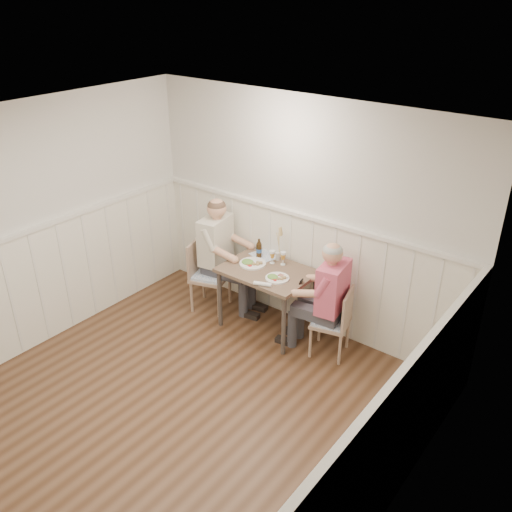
# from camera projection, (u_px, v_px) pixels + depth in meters

# --- Properties ---
(ground_plane) EXTENTS (4.50, 4.50, 0.00)m
(ground_plane) POSITION_uv_depth(u_px,v_px,m) (161.00, 425.00, 4.89)
(ground_plane) COLOR #442A18
(room_shell) EXTENTS (4.04, 4.54, 2.60)m
(room_shell) POSITION_uv_depth(u_px,v_px,m) (146.00, 279.00, 4.20)
(room_shell) COLOR silver
(room_shell) RESTS_ON ground
(wainscot) EXTENTS (4.00, 4.49, 1.34)m
(wainscot) POSITION_uv_depth(u_px,v_px,m) (209.00, 328.00, 5.06)
(wainscot) COLOR silver
(wainscot) RESTS_ON ground
(dining_table) EXTENTS (0.99, 0.70, 0.75)m
(dining_table) POSITION_uv_depth(u_px,v_px,m) (267.00, 277.00, 5.99)
(dining_table) COLOR brown
(dining_table) RESTS_ON ground
(chair_right) EXTENTS (0.45, 0.45, 0.79)m
(chair_right) POSITION_uv_depth(u_px,v_px,m) (335.00, 320.00, 5.65)
(chair_right) COLOR #997B64
(chair_right) RESTS_ON ground
(chair_left) EXTENTS (0.52, 0.52, 0.87)m
(chair_left) POSITION_uv_depth(u_px,v_px,m) (206.00, 272.00, 6.47)
(chair_left) COLOR #997B64
(chair_left) RESTS_ON ground
(man_in_pink) EXTENTS (0.65, 0.45, 1.31)m
(man_in_pink) POSITION_uv_depth(u_px,v_px,m) (328.00, 307.00, 5.63)
(man_in_pink) COLOR #3F3F47
(man_in_pink) RESTS_ON ground
(diner_cream) EXTENTS (0.70, 0.50, 1.41)m
(diner_cream) POSITION_uv_depth(u_px,v_px,m) (219.00, 261.00, 6.47)
(diner_cream) COLOR #3F3F47
(diner_cream) RESTS_ON ground
(plate_man) EXTENTS (0.26, 0.26, 0.06)m
(plate_man) POSITION_uv_depth(u_px,v_px,m) (276.00, 277.00, 5.76)
(plate_man) COLOR white
(plate_man) RESTS_ON dining_table
(plate_diner) EXTENTS (0.30, 0.30, 0.08)m
(plate_diner) POSITION_uv_depth(u_px,v_px,m) (251.00, 262.00, 6.05)
(plate_diner) COLOR white
(plate_diner) RESTS_ON dining_table
(beer_glass_a) EXTENTS (0.06, 0.06, 0.16)m
(beer_glass_a) POSITION_uv_depth(u_px,v_px,m) (283.00, 256.00, 6.01)
(beer_glass_a) COLOR silver
(beer_glass_a) RESTS_ON dining_table
(beer_glass_b) EXTENTS (0.06, 0.06, 0.15)m
(beer_glass_b) POSITION_uv_depth(u_px,v_px,m) (272.00, 255.00, 6.04)
(beer_glass_b) COLOR silver
(beer_glass_b) RESTS_ON dining_table
(beer_bottle) EXTENTS (0.06, 0.06, 0.23)m
(beer_bottle) POSITION_uv_depth(u_px,v_px,m) (259.00, 249.00, 6.17)
(beer_bottle) COLOR black
(beer_bottle) RESTS_ON dining_table
(rolled_napkin) EXTENTS (0.19, 0.11, 0.04)m
(rolled_napkin) POSITION_uv_depth(u_px,v_px,m) (263.00, 284.00, 5.63)
(rolled_napkin) COLOR white
(rolled_napkin) RESTS_ON dining_table
(grass_vase) EXTENTS (0.05, 0.05, 0.44)m
(grass_vase) POSITION_uv_depth(u_px,v_px,m) (278.00, 244.00, 6.07)
(grass_vase) COLOR silver
(grass_vase) RESTS_ON dining_table
(gingham_mat) EXTENTS (0.35, 0.31, 0.01)m
(gingham_mat) POSITION_uv_depth(u_px,v_px,m) (264.00, 256.00, 6.24)
(gingham_mat) COLOR #6886B4
(gingham_mat) RESTS_ON dining_table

